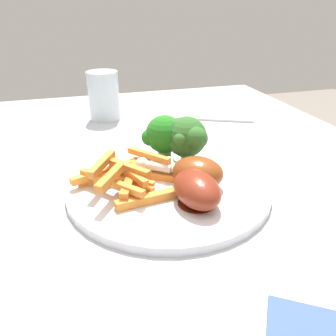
{
  "coord_description": "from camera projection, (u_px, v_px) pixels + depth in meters",
  "views": [
    {
      "loc": [
        -0.39,
        0.14,
        0.99
      ],
      "look_at": [
        0.0,
        0.03,
        0.78
      ],
      "focal_mm": 35.37,
      "sensor_mm": 36.0,
      "label": 1
    }
  ],
  "objects": [
    {
      "name": "dining_table",
      "position": [
        184.0,
        246.0,
        0.53
      ],
      "size": [
        1.12,
        0.78,
        0.75
      ],
      "color": "#B7B7BC",
      "rests_on": "ground_plane"
    },
    {
      "name": "dinner_plate",
      "position": [
        168.0,
        184.0,
        0.47
      ],
      "size": [
        0.29,
        0.29,
        0.01
      ],
      "primitive_type": "cylinder",
      "color": "silver",
      "rests_on": "dining_table"
    },
    {
      "name": "broccoli_floret_front",
      "position": [
        164.0,
        136.0,
        0.5
      ],
      "size": [
        0.06,
        0.06,
        0.08
      ],
      "color": "#75A05B",
      "rests_on": "dinner_plate"
    },
    {
      "name": "broccoli_floret_middle",
      "position": [
        187.0,
        137.0,
        0.49
      ],
      "size": [
        0.07,
        0.06,
        0.08
      ],
      "color": "#87A04E",
      "rests_on": "dinner_plate"
    },
    {
      "name": "carrot_fries_pile",
      "position": [
        127.0,
        177.0,
        0.45
      ],
      "size": [
        0.12,
        0.15,
        0.04
      ],
      "color": "orange",
      "rests_on": "dinner_plate"
    },
    {
      "name": "chicken_drumstick_near",
      "position": [
        194.0,
        172.0,
        0.45
      ],
      "size": [
        0.1,
        0.12,
        0.04
      ],
      "color": "#5D230D",
      "rests_on": "dinner_plate"
    },
    {
      "name": "chicken_drumstick_far",
      "position": [
        195.0,
        188.0,
        0.41
      ],
      "size": [
        0.14,
        0.06,
        0.04
      ],
      "color": "#591A0E",
      "rests_on": "dinner_plate"
    },
    {
      "name": "fork",
      "position": [
        210.0,
        119.0,
        0.74
      ],
      "size": [
        0.09,
        0.18,
        0.0
      ],
      "primitive_type": "cube",
      "rotation": [
        0.0,
        0.0,
        1.15
      ],
      "color": "silver",
      "rests_on": "dining_table"
    },
    {
      "name": "water_glass",
      "position": [
        104.0,
        96.0,
        0.73
      ],
      "size": [
        0.07,
        0.07,
        0.11
      ],
      "primitive_type": "cylinder",
      "color": "silver",
      "rests_on": "dining_table"
    }
  ]
}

